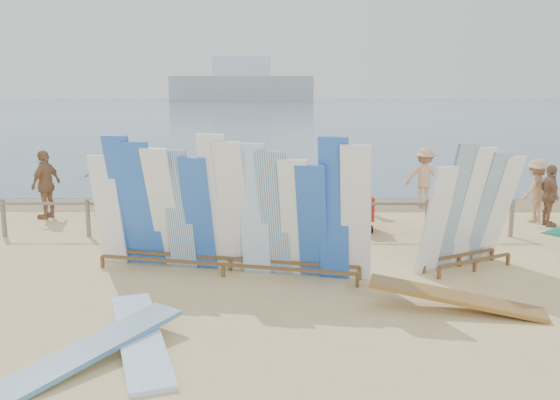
{
  "coord_description": "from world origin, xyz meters",
  "views": [
    {
      "loc": [
        0.57,
        -10.65,
        3.4
      ],
      "look_at": [
        0.54,
        2.11,
        1.05
      ],
      "focal_mm": 38.0,
      "sensor_mm": 36.0,
      "label": 1
    }
  ],
  "objects_px": {
    "flat_board_c": "(455,311)",
    "beachgoer_4": "(216,194)",
    "flat_board_a": "(141,347)",
    "beachgoer_extra_0": "(536,191)",
    "beachgoer_1": "(149,188)",
    "stroller": "(361,212)",
    "beachgoer_11": "(115,177)",
    "beachgoer_3": "(254,183)",
    "beachgoer_6": "(306,198)",
    "beach_chair_right": "(339,216)",
    "beachgoer_extra_1": "(46,184)",
    "beachgoer_7": "(354,179)",
    "beachgoer_10": "(550,196)",
    "vendor_table": "(454,244)",
    "flat_board_e": "(92,360)",
    "beachgoer_2": "(195,189)",
    "main_surfboard_rack": "(226,212)",
    "beachgoer_9": "(424,177)",
    "beach_chair_left": "(261,220)",
    "side_surfboard_rack": "(470,212)"
  },
  "relations": [
    {
      "from": "flat_board_c",
      "to": "beachgoer_4",
      "type": "distance_m",
      "value": 7.67
    },
    {
      "from": "beach_chair_left",
      "to": "beachgoer_extra_0",
      "type": "height_order",
      "value": "beachgoer_extra_0"
    },
    {
      "from": "vendor_table",
      "to": "beach_chair_left",
      "type": "distance_m",
      "value": 4.79
    },
    {
      "from": "beachgoer_4",
      "to": "beachgoer_10",
      "type": "distance_m",
      "value": 8.51
    },
    {
      "from": "beach_chair_right",
      "to": "stroller",
      "type": "bearing_deg",
      "value": -50.37
    },
    {
      "from": "beachgoer_11",
      "to": "beachgoer_2",
      "type": "xyz_separation_m",
      "value": [
        2.51,
        -1.33,
        -0.12
      ]
    },
    {
      "from": "beachgoer_7",
      "to": "beachgoer_3",
      "type": "height_order",
      "value": "beachgoer_7"
    },
    {
      "from": "beachgoer_4",
      "to": "beachgoer_2",
      "type": "height_order",
      "value": "beachgoer_2"
    },
    {
      "from": "beachgoer_3",
      "to": "beachgoer_6",
      "type": "xyz_separation_m",
      "value": [
        1.41,
        -2.09,
        -0.06
      ]
    },
    {
      "from": "beachgoer_extra_1",
      "to": "beach_chair_right",
      "type": "bearing_deg",
      "value": 98.66
    },
    {
      "from": "vendor_table",
      "to": "beachgoer_6",
      "type": "relative_size",
      "value": 0.67
    },
    {
      "from": "main_surfboard_rack",
      "to": "beachgoer_1",
      "type": "distance_m",
      "value": 5.98
    },
    {
      "from": "beachgoer_1",
      "to": "beach_chair_right",
      "type": "bearing_deg",
      "value": -3.21
    },
    {
      "from": "beachgoer_9",
      "to": "beach_chair_left",
      "type": "bearing_deg",
      "value": 54.77
    },
    {
      "from": "flat_board_c",
      "to": "flat_board_a",
      "type": "bearing_deg",
      "value": 119.7
    },
    {
      "from": "beachgoer_9",
      "to": "beach_chair_right",
      "type": "bearing_deg",
      "value": 65.83
    },
    {
      "from": "side_surfboard_rack",
      "to": "flat_board_c",
      "type": "xyz_separation_m",
      "value": [
        -0.86,
        -2.2,
        -1.13
      ]
    },
    {
      "from": "main_surfboard_rack",
      "to": "stroller",
      "type": "distance_m",
      "value": 4.73
    },
    {
      "from": "beachgoer_10",
      "to": "side_surfboard_rack",
      "type": "bearing_deg",
      "value": 141.54
    },
    {
      "from": "beachgoer_extra_1",
      "to": "flat_board_c",
      "type": "bearing_deg",
      "value": 69.21
    },
    {
      "from": "beach_chair_right",
      "to": "stroller",
      "type": "relative_size",
      "value": 0.83
    },
    {
      "from": "vendor_table",
      "to": "beachgoer_9",
      "type": "distance_m",
      "value": 5.86
    },
    {
      "from": "stroller",
      "to": "beachgoer_7",
      "type": "relative_size",
      "value": 0.64
    },
    {
      "from": "beachgoer_extra_0",
      "to": "beachgoer_3",
      "type": "relative_size",
      "value": 1.01
    },
    {
      "from": "beachgoer_9",
      "to": "beachgoer_7",
      "type": "distance_m",
      "value": 2.28
    },
    {
      "from": "side_surfboard_rack",
      "to": "beachgoer_extra_1",
      "type": "height_order",
      "value": "side_surfboard_rack"
    },
    {
      "from": "main_surfboard_rack",
      "to": "beachgoer_4",
      "type": "bearing_deg",
      "value": 112.16
    },
    {
      "from": "beachgoer_3",
      "to": "flat_board_a",
      "type": "bearing_deg",
      "value": -62.53
    },
    {
      "from": "side_surfboard_rack",
      "to": "beachgoer_1",
      "type": "xyz_separation_m",
      "value": [
        -7.26,
        5.05,
        -0.35
      ]
    },
    {
      "from": "flat_board_e",
      "to": "beachgoer_10",
      "type": "bearing_deg",
      "value": 75.22
    },
    {
      "from": "vendor_table",
      "to": "stroller",
      "type": "xyz_separation_m",
      "value": [
        -1.54,
        2.64,
        0.12
      ]
    },
    {
      "from": "beach_chair_right",
      "to": "main_surfboard_rack",
      "type": "bearing_deg",
      "value": -138.23
    },
    {
      "from": "main_surfboard_rack",
      "to": "beachgoer_extra_1",
      "type": "xyz_separation_m",
      "value": [
        -5.33,
        4.99,
        -0.27
      ]
    },
    {
      "from": "stroller",
      "to": "beachgoer_9",
      "type": "height_order",
      "value": "beachgoer_9"
    },
    {
      "from": "beach_chair_right",
      "to": "beachgoer_11",
      "type": "height_order",
      "value": "beachgoer_11"
    },
    {
      "from": "flat_board_a",
      "to": "beachgoer_extra_0",
      "type": "xyz_separation_m",
      "value": [
        8.58,
        7.86,
        0.83
      ]
    },
    {
      "from": "beach_chair_right",
      "to": "beachgoer_1",
      "type": "xyz_separation_m",
      "value": [
        -5.13,
        1.42,
        0.5
      ]
    },
    {
      "from": "beachgoer_4",
      "to": "beachgoer_extra_0",
      "type": "relative_size",
      "value": 0.95
    },
    {
      "from": "beach_chair_left",
      "to": "beachgoer_1",
      "type": "distance_m",
      "value": 3.68
    },
    {
      "from": "beachgoer_4",
      "to": "beachgoer_extra_0",
      "type": "bearing_deg",
      "value": 126.81
    },
    {
      "from": "beachgoer_1",
      "to": "flat_board_c",
      "type": "bearing_deg",
      "value": -36.35
    },
    {
      "from": "stroller",
      "to": "beachgoer_6",
      "type": "xyz_separation_m",
      "value": [
        -1.36,
        0.19,
        0.3
      ]
    },
    {
      "from": "beachgoer_7",
      "to": "beachgoer_10",
      "type": "height_order",
      "value": "beachgoer_7"
    },
    {
      "from": "vendor_table",
      "to": "stroller",
      "type": "bearing_deg",
      "value": 124.97
    },
    {
      "from": "vendor_table",
      "to": "flat_board_e",
      "type": "distance_m",
      "value": 7.52
    },
    {
      "from": "beachgoer_4",
      "to": "beachgoer_7",
      "type": "distance_m",
      "value": 4.18
    },
    {
      "from": "stroller",
      "to": "beachgoer_11",
      "type": "distance_m",
      "value": 7.37
    },
    {
      "from": "beach_chair_right",
      "to": "beachgoer_extra_1",
      "type": "xyz_separation_m",
      "value": [
        -7.82,
        1.06,
        0.65
      ]
    },
    {
      "from": "beachgoer_extra_1",
      "to": "beachgoer_6",
      "type": "relative_size",
      "value": 1.21
    },
    {
      "from": "vendor_table",
      "to": "beachgoer_11",
      "type": "xyz_separation_m",
      "value": [
        -8.37,
        5.38,
        0.58
      ]
    }
  ]
}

